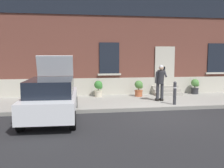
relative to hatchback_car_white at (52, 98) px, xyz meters
The scene contains 12 objects.
ground_plane 4.31m from the hatchback_car_white, ahead, with size 80.00×80.00×0.00m, color #232326.
sidewalk 5.06m from the hatchback_car_white, 32.14° to the left, with size 24.00×3.60×0.15m, color #99968E.
curb_edge 4.37m from the hatchback_car_white, 10.72° to the left, with size 24.00×0.12×0.15m, color gray.
building_facade 7.29m from the hatchback_car_white, 50.53° to the left, with size 24.00×1.52×7.50m.
entrance_stoop 7.25m from the hatchback_car_white, 34.41° to the left, with size 1.51×0.96×0.48m.
hatchback_car_white is the anchor object (origin of this frame).
bollard_near_person 5.39m from the hatchback_car_white, 13.00° to the left, with size 0.15×0.15×1.04m.
person_on_phone 5.37m from the hatchback_car_white, 23.72° to the left, with size 0.51×0.50×1.74m.
planter_olive 3.70m from the hatchback_car_white, 90.78° to the left, with size 0.44×0.44×0.86m.
planter_cream 4.43m from the hatchback_car_white, 61.56° to the left, with size 0.44×0.44×0.86m.
planter_terracotta 5.63m from the hatchback_car_white, 40.76° to the left, with size 0.44×0.44×0.86m.
planter_charcoal 8.67m from the hatchback_car_white, 27.69° to the left, with size 0.44×0.44×0.86m.
Camera 1 is at (-3.44, -8.99, 2.32)m, focal length 39.72 mm.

